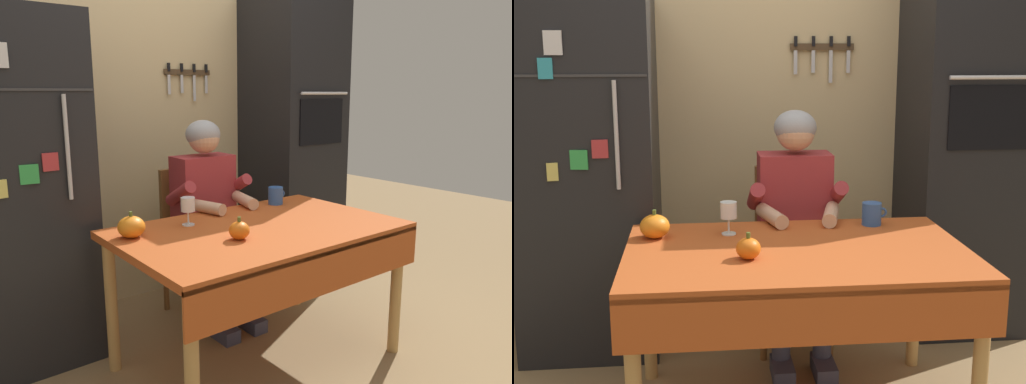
{
  "view_description": "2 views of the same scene",
  "coord_description": "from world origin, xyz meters",
  "views": [
    {
      "loc": [
        -1.5,
        -1.77,
        1.41
      ],
      "look_at": [
        0.08,
        0.23,
        0.89
      ],
      "focal_mm": 34.31,
      "sensor_mm": 36.0,
      "label": 1
    },
    {
      "loc": [
        -0.39,
        -2.52,
        1.56
      ],
      "look_at": [
        -0.1,
        0.21,
        0.96
      ],
      "focal_mm": 47.48,
      "sensor_mm": 36.0,
      "label": 2
    }
  ],
  "objects": [
    {
      "name": "back_wall_assembly",
      "position": [
        0.05,
        1.35,
        1.3
      ],
      "size": [
        3.7,
        0.13,
        2.6
      ],
      "color": "#D1B784",
      "rests_on": "ground"
    },
    {
      "name": "refrigerator",
      "position": [
        -0.95,
        0.96,
        0.9
      ],
      "size": [
        0.68,
        0.71,
        1.8
      ],
      "color": "black",
      "rests_on": "ground"
    },
    {
      "name": "wall_oven",
      "position": [
        1.05,
        1.0,
        1.05
      ],
      "size": [
        0.6,
        0.64,
        2.1
      ],
      "color": "black",
      "rests_on": "ground"
    },
    {
      "name": "dining_table",
      "position": [
        0.0,
        0.08,
        0.66
      ],
      "size": [
        1.4,
        0.9,
        0.74
      ],
      "color": "tan",
      "rests_on": "ground"
    },
    {
      "name": "chair_behind_person",
      "position": [
        0.08,
        0.87,
        0.51
      ],
      "size": [
        0.4,
        0.4,
        0.93
      ],
      "color": "brown",
      "rests_on": "ground"
    },
    {
      "name": "seated_person",
      "position": [
        0.08,
        0.68,
        0.74
      ],
      "size": [
        0.47,
        0.55,
        1.25
      ],
      "color": "#38384C",
      "rests_on": "ground"
    },
    {
      "name": "coffee_mug",
      "position": [
        0.4,
        0.43,
        0.79
      ],
      "size": [
        0.12,
        0.09,
        0.1
      ],
      "color": "#2D569E",
      "rests_on": "dining_table"
    },
    {
      "name": "wine_glass",
      "position": [
        -0.27,
        0.34,
        0.84
      ],
      "size": [
        0.07,
        0.07,
        0.15
      ],
      "color": "white",
      "rests_on": "dining_table"
    },
    {
      "name": "pumpkin_large",
      "position": [
        -0.59,
        0.32,
        0.79
      ],
      "size": [
        0.13,
        0.13,
        0.12
      ],
      "color": "orange",
      "rests_on": "dining_table"
    },
    {
      "name": "pumpkin_medium",
      "position": [
        -0.21,
        -0.01,
        0.78
      ],
      "size": [
        0.1,
        0.1,
        0.11
      ],
      "color": "orange",
      "rests_on": "dining_table"
    }
  ]
}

